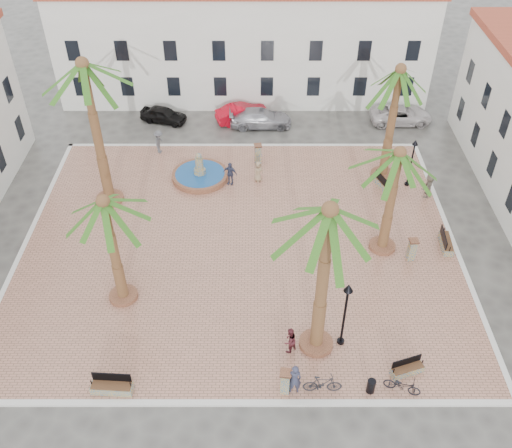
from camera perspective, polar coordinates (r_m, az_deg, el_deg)
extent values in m
plane|color=#56544F|center=(34.70, -1.65, -2.02)|extent=(120.00, 120.00, 0.00)
cube|color=tan|center=(34.65, -1.65, -1.93)|extent=(26.00, 22.00, 0.15)
cube|color=silver|center=(43.45, -1.33, 7.84)|extent=(26.30, 0.30, 0.16)
cube|color=silver|center=(27.49, -2.18, -17.46)|extent=(26.30, 0.30, 0.16)
cube|color=silver|center=(36.66, 19.12, -1.82)|extent=(0.30, 22.30, 0.16)
cube|color=silver|center=(37.36, -22.02, -1.78)|extent=(0.30, 22.30, 0.16)
cube|color=white|center=(49.44, -1.22, 17.78)|extent=(30.00, 7.00, 9.00)
cube|color=black|center=(49.28, -17.11, 13.02)|extent=(1.00, 0.12, 1.60)
cube|color=black|center=(48.34, -12.74, 13.28)|extent=(1.00, 0.12, 1.60)
cube|color=black|center=(47.67, -8.22, 13.46)|extent=(1.00, 0.12, 1.60)
cube|color=black|center=(47.30, -3.59, 13.57)|extent=(1.00, 0.12, 1.60)
cube|color=black|center=(47.22, 1.09, 13.60)|extent=(1.00, 0.12, 1.60)
cube|color=black|center=(47.44, 5.75, 13.53)|extent=(1.00, 0.12, 1.60)
cube|color=black|center=(47.95, 10.34, 13.39)|extent=(1.00, 0.12, 1.60)
cube|color=black|center=(48.74, 14.80, 13.16)|extent=(1.00, 0.12, 1.60)
cube|color=black|center=(48.07, -17.82, 16.18)|extent=(1.00, 0.12, 1.60)
cube|color=black|center=(47.11, -13.28, 16.52)|extent=(1.00, 0.12, 1.60)
cube|color=black|center=(46.43, -8.57, 16.77)|extent=(1.00, 0.12, 1.60)
cube|color=black|center=(46.04, -3.74, 16.91)|extent=(1.00, 0.12, 1.60)
cube|color=black|center=(45.96, 1.14, 16.95)|extent=(1.00, 0.12, 1.60)
cube|color=black|center=(46.18, 6.01, 16.86)|extent=(1.00, 0.12, 1.60)
cube|color=black|center=(46.71, 10.79, 16.67)|extent=(1.00, 0.12, 1.60)
cube|color=black|center=(47.52, 15.42, 16.37)|extent=(1.00, 0.12, 1.60)
cube|color=black|center=(37.88, 24.23, 2.31)|extent=(0.12, 1.00, 1.60)
cube|color=black|center=(40.65, 22.58, 5.53)|extent=(0.12, 1.00, 1.60)
cube|color=black|center=(43.56, 21.13, 8.33)|extent=(0.12, 1.00, 1.60)
cube|color=black|center=(46.58, 19.85, 10.77)|extent=(0.12, 1.00, 1.60)
cube|color=black|center=(39.18, 23.68, 9.12)|extent=(0.12, 1.00, 1.60)
cube|color=black|center=(42.19, 22.10, 11.77)|extent=(0.12, 1.00, 1.60)
cube|color=black|center=(45.30, 20.70, 14.05)|extent=(0.12, 1.00, 1.60)
cube|color=black|center=(41.72, -24.22, 5.95)|extent=(0.12, 1.00, 1.60)
cube|color=black|center=(44.83, -22.59, 8.85)|extent=(0.12, 1.00, 1.60)
cube|color=black|center=(43.51, -23.59, 12.20)|extent=(0.12, 1.00, 1.60)
cylinder|color=brown|center=(39.93, -5.61, 4.84)|extent=(3.90, 3.90, 0.37)
cylinder|color=#194C8C|center=(39.84, -5.63, 5.04)|extent=(3.44, 3.44, 0.06)
cylinder|color=gray|center=(39.83, -5.63, 5.06)|extent=(0.84, 0.84, 0.74)
cylinder|color=gray|center=(39.41, -5.70, 5.94)|extent=(0.56, 0.56, 1.11)
sphere|color=gray|center=(39.02, -5.76, 6.79)|extent=(0.41, 0.41, 0.41)
cylinder|color=brown|center=(38.97, -14.38, 2.52)|extent=(1.78, 1.78, 0.27)
cylinder|color=brown|center=(36.35, -15.60, 8.50)|extent=(0.58, 0.58, 9.30)
sphere|color=brown|center=(34.26, -17.00, 15.11)|extent=(0.78, 0.78, 0.78)
cylinder|color=brown|center=(32.14, -13.11, -6.97)|extent=(1.56, 1.56, 0.23)
cylinder|color=brown|center=(29.86, -14.04, -2.62)|extent=(0.51, 0.51, 6.40)
sphere|color=brown|center=(27.86, -15.07, 2.22)|extent=(0.68, 0.68, 0.68)
cylinder|color=brown|center=(29.36, 6.01, -11.75)|extent=(1.70, 1.70, 0.25)
cylinder|color=brown|center=(26.10, 6.66, -5.83)|extent=(0.55, 0.55, 8.45)
sphere|color=brown|center=(23.27, 7.44, 1.44)|extent=(0.74, 0.74, 0.74)
cylinder|color=brown|center=(35.00, 12.50, -2.15)|extent=(1.57, 1.57, 0.24)
cylinder|color=brown|center=(32.88, 13.32, 2.22)|extent=(0.51, 0.51, 6.52)
sphere|color=brown|center=(31.05, 14.21, 6.96)|extent=(0.69, 0.69, 0.69)
cylinder|color=brown|center=(40.99, 12.54, 4.91)|extent=(1.64, 1.64, 0.25)
cylinder|color=brown|center=(38.90, 13.37, 9.70)|extent=(0.53, 0.53, 7.71)
sphere|color=brown|center=(37.17, 14.29, 14.81)|extent=(0.72, 0.72, 0.72)
cube|color=gray|center=(28.36, -14.19, -15.63)|extent=(1.98, 0.72, 0.43)
cube|color=#56351E|center=(28.16, -14.27, -15.35)|extent=(1.87, 0.66, 0.06)
cube|color=black|center=(28.05, -14.25, -14.61)|extent=(1.84, 0.17, 0.54)
cylinder|color=black|center=(28.32, -16.15, -14.97)|extent=(0.05, 0.05, 0.32)
cylinder|color=black|center=(27.82, -12.44, -15.41)|extent=(0.05, 0.05, 0.32)
cube|color=gray|center=(29.08, 14.88, -13.96)|extent=(1.71, 1.00, 0.36)
cube|color=#56351E|center=(28.92, 14.95, -13.71)|extent=(1.61, 0.93, 0.05)
cube|color=black|center=(28.82, 14.83, -13.13)|extent=(1.48, 0.54, 0.46)
cylinder|color=black|center=(28.51, 13.62, -14.07)|extent=(0.05, 0.05, 0.27)
cylinder|color=black|center=(29.17, 16.31, -13.10)|extent=(0.05, 0.05, 0.27)
cube|color=gray|center=(36.03, 18.46, -1.88)|extent=(0.72, 1.93, 0.42)
cube|color=#56351E|center=(35.88, 18.53, -1.59)|extent=(0.66, 1.82, 0.06)
cube|color=black|center=(35.64, 18.27, -1.24)|extent=(0.18, 1.78, 0.53)
cylinder|color=black|center=(35.15, 18.83, -2.40)|extent=(0.05, 0.05, 0.32)
cylinder|color=black|center=(36.46, 18.33, -0.51)|extent=(0.05, 0.05, 0.32)
cube|color=gray|center=(39.69, 12.74, 3.74)|extent=(1.25, 2.03, 0.43)
cube|color=#56351E|center=(39.55, 12.79, 4.03)|extent=(1.16, 1.91, 0.06)
cube|color=black|center=(39.26, 12.56, 4.31)|extent=(0.70, 1.73, 0.54)
cylinder|color=black|center=(38.87, 13.50, 3.43)|extent=(0.05, 0.05, 0.32)
cylinder|color=black|center=(40.08, 12.15, 4.91)|extent=(0.05, 0.05, 0.32)
cylinder|color=black|center=(29.65, 8.46, -11.51)|extent=(0.37, 0.37, 0.17)
cylinder|color=black|center=(28.21, 8.82, -9.13)|extent=(0.12, 0.12, 3.72)
cone|color=black|center=(26.73, 9.25, -6.30)|extent=(0.45, 0.45, 0.41)
sphere|color=beige|center=(26.84, 9.22, -6.53)|extent=(0.25, 0.25, 0.25)
cylinder|color=black|center=(40.50, 14.84, 3.90)|extent=(0.32, 0.32, 0.14)
cylinder|color=black|center=(39.60, 15.22, 5.78)|extent=(0.11, 0.11, 3.17)
cone|color=black|center=(38.70, 15.66, 7.87)|extent=(0.39, 0.39, 0.35)
sphere|color=beige|center=(38.77, 15.62, 7.71)|extent=(0.21, 0.21, 0.21)
cube|color=gray|center=(27.21, 2.94, -15.54)|extent=(0.47, 0.47, 1.35)
cube|color=brown|center=(26.61, 2.99, -14.66)|extent=(0.59, 0.59, 0.10)
cube|color=gray|center=(41.06, 0.20, 6.99)|extent=(0.49, 0.49, 1.37)
cube|color=brown|center=(40.66, 0.20, 7.86)|extent=(0.61, 0.61, 0.11)
cube|color=gray|center=(34.28, 15.32, -2.54)|extent=(0.45, 0.45, 1.36)
cube|color=brown|center=(33.81, 15.53, -1.63)|extent=(0.56, 0.56, 0.10)
cylinder|color=black|center=(27.93, 11.43, -15.60)|extent=(0.40, 0.40, 0.78)
imported|color=#2F3149|center=(27.02, 3.85, -15.22)|extent=(0.71, 0.50, 1.87)
imported|color=black|center=(28.19, 14.42, -15.35)|extent=(1.83, 1.16, 0.91)
imported|color=#572028|center=(28.54, 3.39, -11.54)|extent=(0.95, 0.94, 1.55)
imported|color=black|center=(27.45, 6.66, -15.61)|extent=(1.83, 0.52, 1.10)
imported|color=#957A5B|center=(39.15, 0.23, 5.28)|extent=(0.87, 0.87, 1.52)
imported|color=#343B58|center=(38.85, -2.62, 5.08)|extent=(1.08, 0.73, 1.70)
imported|color=#535459|center=(42.67, -9.67, 8.11)|extent=(0.81, 1.24, 1.80)
imported|color=gray|center=(39.38, 16.86, 3.75)|extent=(1.14, 1.67, 1.72)
imported|color=black|center=(46.97, -9.24, 10.75)|extent=(3.97, 2.49, 1.26)
imported|color=red|center=(46.43, -1.34, 11.02)|extent=(4.56, 2.81, 1.42)
imported|color=#9C9BA3|center=(45.74, 0.45, 10.55)|extent=(4.96, 2.15, 1.42)
imported|color=beige|center=(47.66, 14.31, 10.52)|extent=(4.96, 2.42, 1.36)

